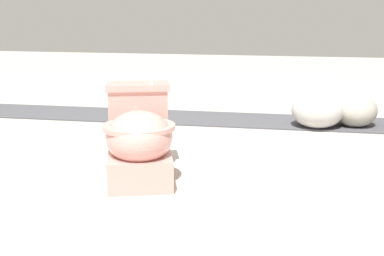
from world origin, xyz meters
The scene contains 5 objects.
ground_plane centered at (0.00, 0.00, 0.00)m, with size 14.00×14.00×0.00m, color #B7B2A8.
gravel_strip centered at (-1.38, 0.50, 0.01)m, with size 0.56×8.00×0.01m, color #4C4C51.
toilet centered at (0.21, 0.04, 0.22)m, with size 0.71×0.54×0.52m.
boulder_near centered at (-1.23, 1.07, 0.14)m, with size 0.40×0.40×0.27m, color #B7B2AD.
boulder_far centered at (-1.32, 1.37, 0.13)m, with size 0.35×0.34×0.27m, color #ADA899.
Camera 1 is at (2.98, 0.86, 0.97)m, focal length 50.00 mm.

